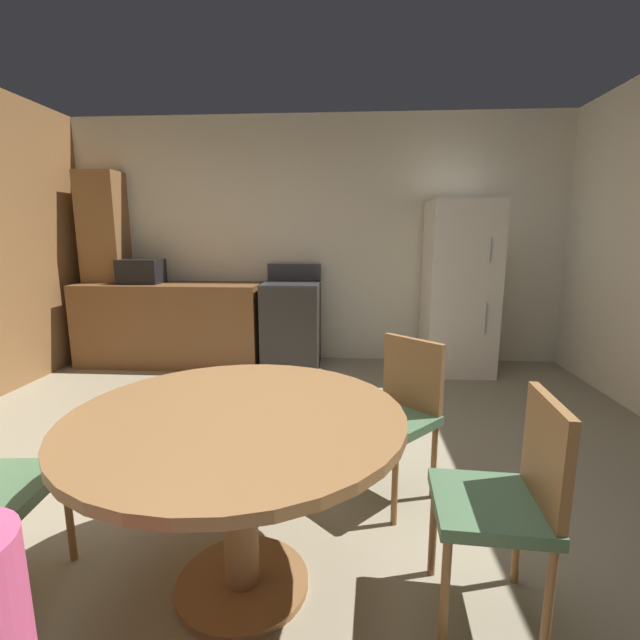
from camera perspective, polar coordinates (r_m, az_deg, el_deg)
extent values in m
plane|color=gray|center=(2.46, -6.67, -24.75)|extent=(14.00, 14.00, 0.00)
cube|color=silver|center=(5.13, -0.53, 10.04)|extent=(5.75, 0.12, 2.70)
cube|color=brown|center=(5.21, -18.48, -0.49)|extent=(1.99, 0.60, 0.90)
cube|color=olive|center=(5.63, -25.51, 6.00)|extent=(0.44, 0.36, 2.10)
cube|color=#2D2B28|center=(4.86, -3.65, -0.73)|extent=(0.60, 0.60, 0.90)
cube|color=#38383D|center=(4.79, -3.72, 4.67)|extent=(0.60, 0.60, 0.02)
cube|color=#38383D|center=(5.06, -3.31, 6.15)|extent=(0.60, 0.04, 0.18)
cube|color=silver|center=(4.83, 17.35, 3.90)|extent=(0.68, 0.66, 1.76)
cylinder|color=#B2B2B7|center=(4.52, 20.88, 8.32)|extent=(0.02, 0.02, 0.22)
cylinder|color=#B2B2B7|center=(4.59, 20.33, 0.21)|extent=(0.02, 0.02, 0.30)
cube|color=black|center=(5.25, -21.87, 5.78)|extent=(0.44, 0.32, 0.26)
cylinder|color=olive|center=(2.16, -9.83, -30.14)|extent=(0.54, 0.54, 0.03)
cylinder|color=olive|center=(1.95, -10.18, -22.47)|extent=(0.14, 0.14, 0.72)
cylinder|color=olive|center=(1.77, -10.61, -12.16)|extent=(1.29, 1.29, 0.04)
cylinder|color=olive|center=(2.37, 9.54, -20.02)|extent=(0.03, 0.03, 0.43)
cylinder|color=olive|center=(2.57, 3.26, -17.35)|extent=(0.03, 0.03, 0.43)
cylinder|color=olive|center=(2.62, 14.33, -17.08)|extent=(0.03, 0.03, 0.43)
cylinder|color=olive|center=(2.79, 8.30, -14.97)|extent=(0.03, 0.03, 0.43)
cube|color=#4C704C|center=(2.48, 9.02, -12.50)|extent=(0.57, 0.57, 0.05)
cube|color=olive|center=(2.54, 11.71, -6.94)|extent=(0.30, 0.29, 0.42)
cylinder|color=olive|center=(2.41, -29.38, -20.95)|extent=(0.03, 0.03, 0.43)
cylinder|color=olive|center=(2.17, -34.01, -25.27)|extent=(0.03, 0.03, 0.43)
cylinder|color=olive|center=(1.86, 15.66, -30.44)|extent=(0.03, 0.03, 0.43)
cylinder|color=olive|center=(2.12, 14.26, -24.40)|extent=(0.03, 0.03, 0.43)
cylinder|color=olive|center=(1.93, 27.18, -29.39)|extent=(0.03, 0.03, 0.43)
cylinder|color=olive|center=(2.19, 23.96, -23.84)|extent=(0.03, 0.03, 0.43)
cube|color=#4C704C|center=(1.88, 20.78, -21.23)|extent=(0.42, 0.42, 0.05)
cube|color=olive|center=(1.83, 26.91, -15.17)|extent=(0.06, 0.38, 0.42)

